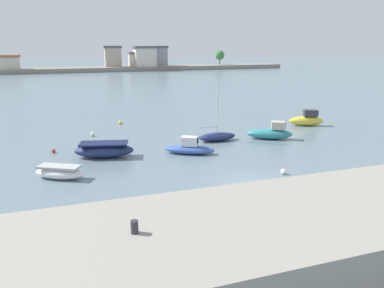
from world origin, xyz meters
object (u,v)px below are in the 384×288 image
(moored_boat_3, at_px, (217,136))
(mooring_buoy_0, at_px, (120,122))
(moored_boat_5, at_px, (307,120))
(moored_boat_1, at_px, (104,150))
(mooring_bollard, at_px, (134,227))
(mooring_buoy_3, at_px, (283,172))
(moored_boat_0, at_px, (60,172))
(moored_boat_4, at_px, (270,133))
(mooring_buoy_2, at_px, (54,151))
(moored_boat_2, at_px, (190,148))
(mooring_buoy_1, at_px, (93,134))

(moored_boat_3, distance_m, mooring_buoy_0, 12.96)
(moored_boat_5, xyz_separation_m, mooring_buoy_0, (-19.81, 7.48, -0.48))
(moored_boat_1, xyz_separation_m, moored_boat_5, (22.86, 4.83, 0.09))
(mooring_bollard, distance_m, mooring_buoy_3, 15.65)
(mooring_bollard, relative_size, mooring_buoy_3, 1.20)
(moored_boat_0, xyz_separation_m, moored_boat_4, (19.33, 4.96, 0.17))
(moored_boat_3, bearing_deg, mooring_buoy_0, 125.13)
(moored_boat_1, height_order, mooring_buoy_3, moored_boat_1)
(mooring_bollard, height_order, mooring_buoy_2, mooring_bollard)
(moored_boat_2, distance_m, mooring_buoy_1, 11.53)
(moored_boat_0, distance_m, moored_boat_1, 5.33)
(moored_boat_2, relative_size, moored_boat_4, 0.97)
(moored_boat_2, height_order, moored_boat_5, moored_boat_5)
(mooring_bollard, relative_size, moored_boat_1, 0.10)
(moored_boat_0, xyz_separation_m, mooring_buoy_2, (-0.56, 6.69, -0.27))
(moored_boat_0, distance_m, moored_boat_2, 10.69)
(mooring_bollard, distance_m, mooring_buoy_0, 30.35)
(moored_boat_4, height_order, mooring_buoy_3, moored_boat_4)
(moored_boat_0, height_order, moored_boat_2, moored_boat_2)
(moored_boat_3, bearing_deg, moored_boat_4, -12.34)
(mooring_buoy_0, relative_size, mooring_buoy_2, 1.19)
(moored_boat_1, bearing_deg, moored_boat_2, 2.86)
(mooring_buoy_0, height_order, mooring_buoy_2, mooring_buoy_0)
(mooring_bollard, xyz_separation_m, mooring_buoy_1, (0.21, 25.31, -2.48))
(moored_boat_5, xyz_separation_m, mooring_buoy_2, (-26.84, -2.23, -0.51))
(moored_boat_3, distance_m, moored_boat_4, 5.26)
(moored_boat_3, height_order, mooring_buoy_3, moored_boat_3)
(moored_boat_2, bearing_deg, mooring_buoy_1, 156.77)
(moored_boat_1, relative_size, moored_boat_5, 1.28)
(mooring_buoy_2, bearing_deg, moored_boat_2, -19.83)
(mooring_bollard, relative_size, moored_boat_3, 0.08)
(moored_boat_3, relative_size, mooring_buoy_2, 17.21)
(moored_boat_4, xyz_separation_m, moored_boat_5, (6.95, 3.95, 0.07))
(moored_boat_4, distance_m, mooring_buoy_1, 17.64)
(moored_boat_2, distance_m, mooring_buoy_2, 11.58)
(mooring_bollard, relative_size, mooring_buoy_1, 1.21)
(mooring_buoy_0, height_order, mooring_buoy_1, mooring_buoy_0)
(moored_boat_1, xyz_separation_m, moored_boat_2, (6.91, -1.32, -0.11))
(mooring_buoy_1, bearing_deg, moored_boat_3, -27.12)
(mooring_buoy_2, distance_m, mooring_buoy_3, 19.05)
(moored_boat_1, xyz_separation_m, mooring_buoy_3, (11.65, -8.30, -0.39))
(moored_boat_4, bearing_deg, moored_boat_2, -139.32)
(mooring_buoy_3, bearing_deg, mooring_buoy_0, 112.64)
(moored_boat_2, xyz_separation_m, mooring_buoy_0, (-3.86, 13.63, -0.28))
(moored_boat_1, distance_m, moored_boat_5, 23.37)
(moored_boat_2, bearing_deg, moored_boat_3, 67.35)
(moored_boat_1, bearing_deg, moored_boat_5, 25.63)
(moored_boat_2, xyz_separation_m, moored_boat_4, (9.00, 2.20, 0.13))
(moored_boat_4, distance_m, moored_boat_5, 8.00)
(mooring_buoy_0, bearing_deg, moored_boat_4, -41.64)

